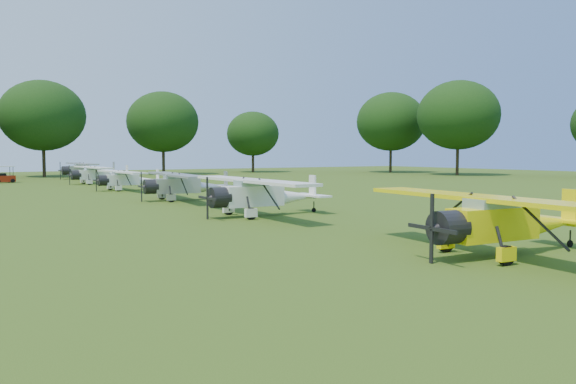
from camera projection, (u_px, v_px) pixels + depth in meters
name	position (u px, v px, depth m)	size (l,w,h in m)	color
ground	(267.00, 216.00, 28.25)	(160.00, 160.00, 0.00)	#2C4812
tree_belt	(324.00, 62.00, 29.71)	(137.36, 130.27, 14.52)	black
aircraft_2	(504.00, 217.00, 17.52)	(6.48, 10.33, 2.03)	#F9E70A
aircraft_3	(262.00, 192.00, 28.50)	(6.55, 10.39, 2.06)	white
aircraft_4	(184.00, 183.00, 37.88)	(6.28, 10.01, 1.97)	#B5B5B9
aircraft_5	(127.00, 178.00, 47.96)	(5.76, 9.17, 1.80)	white
aircraft_6	(98.00, 173.00, 57.55)	(6.25, 9.94, 1.96)	white
aircraft_7	(87.00, 169.00, 68.90)	(6.81, 10.83, 2.14)	#B5B5B9
golf_cart	(3.00, 177.00, 59.91)	(2.30, 1.68, 1.78)	#9F1F0B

